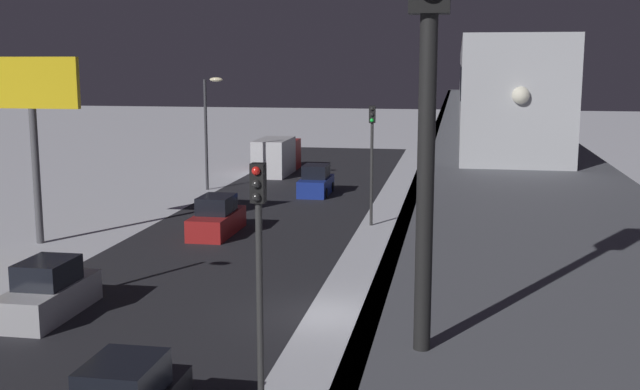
% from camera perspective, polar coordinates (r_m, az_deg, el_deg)
% --- Properties ---
extents(ground_plane, '(240.00, 240.00, 0.00)m').
position_cam_1_polar(ground_plane, '(27.31, 0.25, -8.76)').
color(ground_plane, white).
extents(avenue_asphalt, '(11.00, 104.95, 0.01)m').
position_cam_1_polar(avenue_asphalt, '(28.94, -11.90, -7.89)').
color(avenue_asphalt, '#28282D').
rests_on(avenue_asphalt, ground_plane).
extents(elevated_railway, '(5.00, 104.95, 5.98)m').
position_cam_1_polar(elevated_railway, '(25.80, 13.12, 1.69)').
color(elevated_railway, slate).
rests_on(elevated_railway, ground_plane).
extents(subway_train, '(2.94, 55.47, 3.40)m').
position_cam_1_polar(subway_train, '(47.59, 12.01, 8.44)').
color(subway_train, '#B7BABF').
rests_on(subway_train, elevated_railway).
extents(rail_signal, '(0.36, 0.41, 4.00)m').
position_cam_1_polar(rail_signal, '(7.06, 7.95, 9.99)').
color(rail_signal, black).
rests_on(rail_signal, elevated_railway).
extents(sedan_blue, '(1.91, 4.20, 1.97)m').
position_cam_1_polar(sedan_blue, '(51.39, -0.30, 0.92)').
color(sedan_blue, navy).
rests_on(sedan_blue, ground_plane).
extents(sedan_silver, '(1.80, 4.45, 1.97)m').
position_cam_1_polar(sedan_silver, '(28.57, -19.28, -6.81)').
color(sedan_silver, '#B2B2B7').
rests_on(sedan_silver, ground_plane).
extents(sedan_red, '(1.80, 4.66, 1.97)m').
position_cam_1_polar(sedan_red, '(39.86, -7.58, -1.73)').
color(sedan_red, '#A51E1E').
rests_on(sedan_red, ground_plane).
extents(box_truck, '(2.40, 7.40, 2.80)m').
position_cam_1_polar(box_truck, '(61.20, -3.18, 2.86)').
color(box_truck, '#A51E1E').
rests_on(box_truck, ground_plane).
extents(traffic_light_near, '(0.32, 0.44, 6.40)m').
position_cam_1_polar(traffic_light_near, '(18.05, -4.49, -4.62)').
color(traffic_light_near, '#2D2D2D').
rests_on(traffic_light_near, ground_plane).
extents(traffic_light_mid, '(0.32, 0.44, 6.40)m').
position_cam_1_polar(traffic_light_mid, '(41.18, 3.82, 3.49)').
color(traffic_light_mid, '#2D2D2D').
rests_on(traffic_light_mid, ground_plane).
extents(commercial_billboard, '(4.80, 0.36, 8.90)m').
position_cam_1_polar(commercial_billboard, '(39.19, -20.39, 6.45)').
color(commercial_billboard, '#4C4C51').
rests_on(commercial_billboard, ground_plane).
extents(street_lamp_far, '(1.35, 0.44, 7.65)m').
position_cam_1_polar(street_lamp_far, '(53.32, -8.15, 5.50)').
color(street_lamp_far, '#38383D').
rests_on(street_lamp_far, ground_plane).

